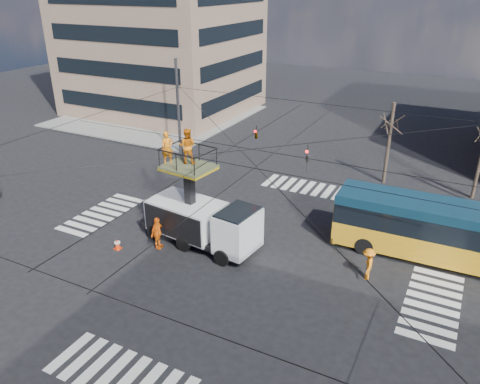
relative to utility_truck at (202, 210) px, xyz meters
name	(u,v)px	position (x,y,z in m)	size (l,w,h in m)	color
ground	(241,251)	(2.32, 0.21, -2.10)	(120.00, 120.00, 0.00)	black
sidewalk_nw	(158,116)	(-18.68, 21.21, -2.04)	(18.00, 18.00, 0.12)	slate
crosswalks	(241,251)	(2.32, 0.21, -2.09)	(22.40, 22.40, 0.02)	silver
overhead_network	(243,177)	(2.25, 0.62, 2.18)	(24.24, 24.24, 8.00)	#2D2D30
tree_a	(392,122)	(7.32, 13.71, 2.52)	(2.00, 2.00, 6.00)	#382B21
utility_truck	(202,210)	(0.00, 0.00, 0.00)	(7.22, 3.29, 6.54)	black
city_bus	(454,233)	(12.63, 4.34, -0.38)	(12.28, 2.87, 3.20)	#C39112
traffic_cone	(117,244)	(-3.92, -2.67, -1.80)	(0.36, 0.36, 0.62)	red
worker_ground	(157,233)	(-1.96, -1.54, -1.17)	(1.10, 0.46, 1.87)	orange
flagger	(368,264)	(9.10, 0.83, -1.26)	(1.09, 0.63, 1.69)	orange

